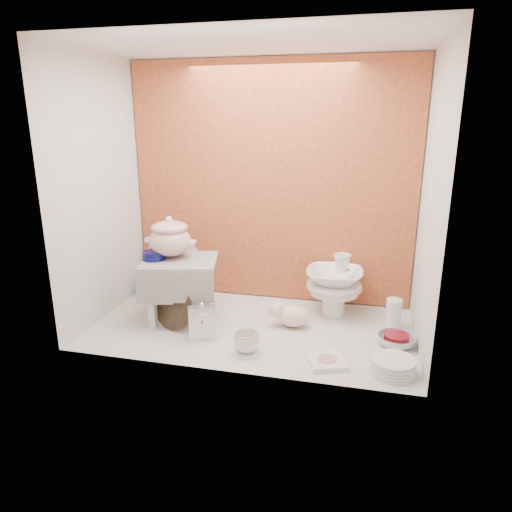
{
  "coord_description": "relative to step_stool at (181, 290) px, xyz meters",
  "views": [
    {
      "loc": [
        0.59,
        -2.35,
        1.14
      ],
      "look_at": [
        0.02,
        0.02,
        0.42
      ],
      "focal_mm": 32.45,
      "sensor_mm": 36.0,
      "label": 1
    }
  ],
  "objects": [
    {
      "name": "blue_white_vase",
      "position": [
        -0.29,
        0.34,
        -0.04
      ],
      "size": [
        0.34,
        0.34,
        0.28
      ],
      "primitive_type": "imported",
      "rotation": [
        0.0,
        0.0,
        0.32
      ],
      "color": "silver",
      "rests_on": "ground"
    },
    {
      "name": "gold_rim_teacup",
      "position": [
        0.48,
        -0.32,
        -0.12
      ],
      "size": [
        0.16,
        0.16,
        0.1
      ],
      "primitive_type": "imported",
      "rotation": [
        0.0,
        0.0,
        0.24
      ],
      "color": "white",
      "rests_on": "teacup_saucer"
    },
    {
      "name": "lattice_dish",
      "position": [
        0.89,
        -0.33,
        -0.17
      ],
      "size": [
        0.23,
        0.23,
        0.02
      ],
      "primitive_type": "cube",
      "rotation": [
        0.0,
        0.0,
        0.35
      ],
      "color": "white",
      "rests_on": "ground"
    },
    {
      "name": "clear_glass_vase",
      "position": [
        1.22,
        0.16,
        -0.1
      ],
      "size": [
        0.09,
        0.09,
        0.17
      ],
      "primitive_type": "cylinder",
      "rotation": [
        0.0,
        0.0,
        -0.09
      ],
      "color": "silver",
      "rests_on": "ground"
    },
    {
      "name": "floral_platter",
      "position": [
        -0.23,
        0.43,
        0.01
      ],
      "size": [
        0.4,
        0.11,
        0.4
      ],
      "primitive_type": null,
      "rotation": [
        0.0,
        0.0,
        0.11
      ],
      "color": "white",
      "rests_on": "ground"
    },
    {
      "name": "lacquer_tray",
      "position": [
        0.0,
        -0.14,
        -0.05
      ],
      "size": [
        0.29,
        0.17,
        0.27
      ],
      "primitive_type": null,
      "rotation": [
        0.0,
        0.0,
        -0.36
      ],
      "color": "black",
      "rests_on": "ground"
    },
    {
      "name": "niche_shell",
      "position": [
        0.43,
        0.17,
        0.75
      ],
      "size": [
        1.86,
        1.03,
        1.53
      ],
      "color": "#C76331",
      "rests_on": "ground"
    },
    {
      "name": "crystal_bowl",
      "position": [
        1.23,
        -0.06,
        -0.15
      ],
      "size": [
        0.24,
        0.24,
        0.06
      ],
      "primitive_type": "imported",
      "rotation": [
        0.0,
        0.0,
        0.24
      ],
      "color": "silver",
      "rests_on": "ground"
    },
    {
      "name": "plush_pig",
      "position": [
        0.66,
        0.04,
        -0.12
      ],
      "size": [
        0.26,
        0.21,
        0.14
      ],
      "primitive_type": "ellipsoid",
      "rotation": [
        0.0,
        0.0,
        -0.24
      ],
      "color": "beige",
      "rests_on": "ground"
    },
    {
      "name": "dinner_plate_stack",
      "position": [
        1.2,
        -0.35,
        -0.15
      ],
      "size": [
        0.29,
        0.29,
        0.07
      ],
      "primitive_type": "cylinder",
      "rotation": [
        0.0,
        0.0,
        0.38
      ],
      "color": "white",
      "rests_on": "ground"
    },
    {
      "name": "mantel_clock",
      "position": [
        0.21,
        -0.22,
        -0.08
      ],
      "size": [
        0.15,
        0.1,
        0.21
      ],
      "primitive_type": "cube",
      "rotation": [
        0.0,
        0.0,
        0.36
      ],
      "color": "silver",
      "rests_on": "ground"
    },
    {
      "name": "porcelain_tower",
      "position": [
        0.87,
        0.28,
        0.01
      ],
      "size": [
        0.38,
        0.38,
        0.38
      ],
      "primitive_type": null,
      "rotation": [
        0.0,
        0.0,
        0.15
      ],
      "color": "white",
      "rests_on": "ground"
    },
    {
      "name": "cobalt_bowl",
      "position": [
        -0.14,
        -0.03,
        0.21
      ],
      "size": [
        0.15,
        0.15,
        0.05
      ],
      "primitive_type": "cylinder",
      "rotation": [
        0.0,
        0.0,
        -0.15
      ],
      "color": "#0A0B4B",
      "rests_on": "step_stool"
    },
    {
      "name": "teacup_saucer",
      "position": [
        0.48,
        -0.32,
        -0.18
      ],
      "size": [
        0.2,
        0.2,
        0.01
      ],
      "primitive_type": "cylinder",
      "rotation": [
        0.0,
        0.0,
        0.39
      ],
      "color": "white",
      "rests_on": "ground"
    },
    {
      "name": "soup_tureen",
      "position": [
        -0.07,
        0.03,
        0.31
      ],
      "size": [
        0.34,
        0.34,
        0.25
      ],
      "primitive_type": null,
      "rotation": [
        0.0,
        0.0,
        -0.21
      ],
      "color": "white",
      "rests_on": "step_stool"
    },
    {
      "name": "step_stool",
      "position": [
        0.0,
        0.0,
        0.0
      ],
      "size": [
        0.5,
        0.46,
        0.37
      ],
      "primitive_type": null,
      "rotation": [
        0.0,
        0.0,
        0.24
      ],
      "color": "silver",
      "rests_on": "ground"
    },
    {
      "name": "ground",
      "position": [
        0.43,
        -0.01,
        -0.18
      ],
      "size": [
        1.8,
        1.8,
        0.0
      ],
      "primitive_type": "plane",
      "color": "silver",
      "rests_on": "ground"
    }
  ]
}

